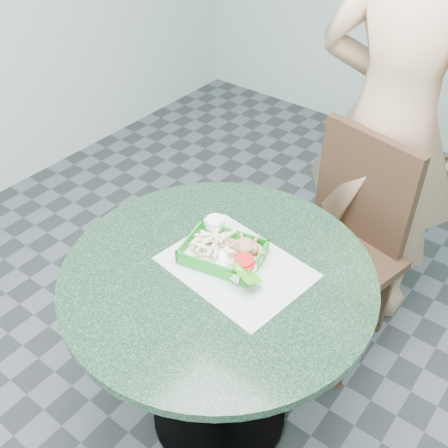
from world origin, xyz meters
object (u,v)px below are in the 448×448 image
Objects in this scene: dining_chair at (346,233)px; food_basket at (223,259)px; sauce_ramekin at (223,227)px; diner_person at (401,80)px; cafe_table at (218,314)px; crab_sandwich at (245,257)px.

food_basket is (-0.14, -0.62, 0.23)m from dining_chair.
diner_person is at bearing 76.06° from sauce_ramekin.
food_basket is (-0.02, 0.05, 0.19)m from cafe_table.
crab_sandwich is (0.04, 0.08, 0.22)m from cafe_table.
food_basket is 2.17× the size of crab_sandwich.
sauce_ramekin is (-0.20, -0.80, -0.28)m from diner_person.
cafe_table is 0.44× the size of diner_person.
diner_person reaches higher than food_basket.
dining_chair is 8.53× the size of crab_sandwich.
dining_chair is 3.92× the size of food_basket.
crab_sandwich is (-0.07, -0.60, 0.27)m from dining_chair.
diner_person is 0.92m from crab_sandwich.
dining_chair is 0.43× the size of diner_person.
crab_sandwich is at bearing 17.74° from food_basket.
diner_person is 0.95m from food_basket.
dining_chair is at bearing 89.05° from diner_person.
dining_chair reaches higher than cafe_table.
crab_sandwich reaches higher than cafe_table.
dining_chair is (0.11, 0.67, -0.05)m from cafe_table.
dining_chair is at bearing 77.58° from food_basket.
sauce_ramekin is (-0.07, 0.09, 0.03)m from food_basket.
cafe_table is 0.28m from sauce_ramekin.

